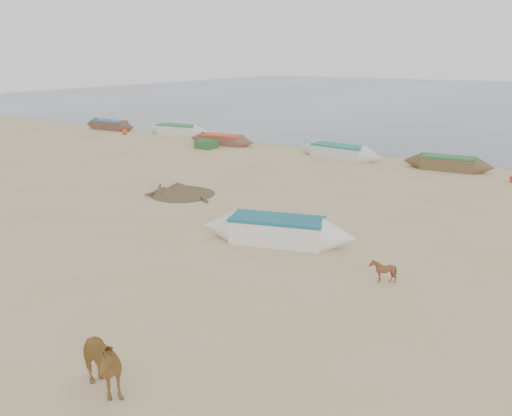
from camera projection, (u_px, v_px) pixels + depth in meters
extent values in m
plane|color=tan|center=(193.00, 267.00, 16.49)|extent=(140.00, 140.00, 0.00)
plane|color=slate|center=(501.00, 97.00, 83.20)|extent=(160.00, 160.00, 0.00)
imported|color=olive|center=(97.00, 363.00, 10.15)|extent=(1.77, 1.07, 1.39)
imported|color=brown|center=(383.00, 271.00, 15.29)|extent=(0.78, 0.72, 0.75)
cone|color=brown|center=(183.00, 189.00, 25.05)|extent=(4.01, 4.01, 0.50)
cube|color=#285A28|center=(206.00, 144.00, 37.49)|extent=(1.40, 1.20, 0.60)
cube|color=slate|center=(321.00, 147.00, 36.64)|extent=(1.20, 1.10, 0.56)
sphere|color=#C04212|center=(125.00, 132.00, 43.98)|extent=(0.48, 0.48, 0.48)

